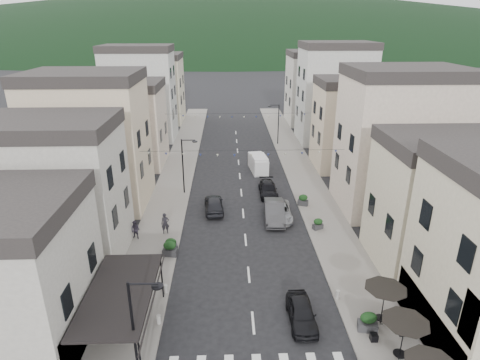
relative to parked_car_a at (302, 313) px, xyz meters
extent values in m
cube|color=slate|center=(-10.44, 26.00, -0.61)|extent=(4.00, 76.00, 0.12)
cube|color=slate|center=(4.56, 26.00, -0.61)|extent=(4.00, 76.00, 0.12)
ellipsoid|color=black|center=(-2.94, 294.00, -0.67)|extent=(640.00, 360.00, 70.00)
cube|color=black|center=(-10.44, -1.00, 2.53)|extent=(3.60, 7.50, 0.15)
cube|color=black|center=(-8.64, -1.00, 2.03)|extent=(0.34, 7.50, 0.99)
cylinder|color=black|center=(-8.74, 2.50, 0.93)|extent=(0.10, 0.10, 3.20)
cube|color=#A7A399|center=(-17.44, 8.00, 4.33)|extent=(10.00, 7.00, 10.00)
cube|color=#262323|center=(-17.44, 8.00, 9.83)|extent=(10.20, 7.14, 1.00)
cube|color=beige|center=(-17.44, 18.00, 5.33)|extent=(10.00, 8.00, 12.00)
cube|color=#262323|center=(-17.44, 18.00, 11.83)|extent=(10.20, 8.16, 1.00)
cube|color=#B5A593|center=(-17.44, 30.00, 4.08)|extent=(10.00, 8.00, 9.50)
cube|color=#262323|center=(-17.44, 30.00, 9.33)|extent=(10.20, 8.16, 1.00)
cube|color=#A9AAA4|center=(-17.44, 42.00, 5.83)|extent=(10.00, 7.00, 13.00)
cube|color=#262323|center=(-17.44, 42.00, 12.83)|extent=(10.20, 7.14, 1.00)
cube|color=#B9B093|center=(-17.44, 54.00, 4.83)|extent=(10.00, 9.00, 11.00)
cube|color=#262323|center=(-17.44, 54.00, 10.83)|extent=(10.20, 9.18, 1.00)
cube|color=#B9B093|center=(11.56, 6.00, 3.83)|extent=(10.00, 7.00, 9.00)
cube|color=#262323|center=(11.56, 6.00, 8.83)|extent=(10.20, 7.14, 1.00)
cube|color=#B5A593|center=(11.56, 16.00, 5.58)|extent=(10.00, 8.00, 12.50)
cube|color=#262323|center=(11.56, 16.00, 12.33)|extent=(10.20, 8.16, 1.00)
cube|color=beige|center=(11.56, 28.00, 4.33)|extent=(10.00, 7.00, 10.00)
cube|color=#262323|center=(11.56, 28.00, 9.83)|extent=(10.20, 7.14, 1.00)
cube|color=#A9AAA4|center=(11.56, 40.00, 6.08)|extent=(10.00, 8.00, 13.50)
cube|color=#262323|center=(11.56, 40.00, 13.33)|extent=(10.20, 8.16, 1.00)
cube|color=#A7A399|center=(11.56, 52.00, 5.08)|extent=(10.00, 9.00, 11.50)
cube|color=#262323|center=(11.56, 52.00, 11.33)|extent=(10.20, 9.18, 1.00)
cylinder|color=black|center=(4.76, -3.20, 0.60)|extent=(0.06, 0.06, 2.30)
cone|color=black|center=(4.76, -3.20, 1.70)|extent=(2.50, 2.50, 0.55)
cylinder|color=black|center=(4.76, -3.20, -0.18)|extent=(0.70, 0.70, 0.04)
cylinder|color=black|center=(4.76, -0.40, 0.60)|extent=(0.06, 0.06, 2.30)
cone|color=black|center=(4.76, -0.40, 1.70)|extent=(2.50, 2.50, 0.55)
cylinder|color=black|center=(4.76, -0.40, -0.18)|extent=(0.70, 0.70, 0.04)
cylinder|color=black|center=(-9.04, -4.00, 2.33)|extent=(0.14, 0.14, 6.00)
cylinder|color=black|center=(-8.34, -4.00, 5.23)|extent=(1.40, 0.10, 0.10)
cylinder|color=black|center=(-7.69, -4.00, 5.08)|extent=(0.56, 0.56, 0.08)
cylinder|color=black|center=(-9.04, 20.00, 2.33)|extent=(0.14, 0.14, 6.00)
cylinder|color=black|center=(-8.34, 20.00, 5.23)|extent=(1.40, 0.10, 0.10)
cylinder|color=black|center=(-7.69, 20.00, 5.08)|extent=(0.56, 0.56, 0.08)
cylinder|color=black|center=(3.16, 38.00, 2.33)|extent=(0.14, 0.14, 6.00)
cylinder|color=black|center=(2.46, 38.00, 5.23)|extent=(1.40, 0.10, 0.10)
cylinder|color=black|center=(1.81, 38.00, 5.08)|extent=(0.56, 0.56, 0.08)
cylinder|color=gray|center=(-8.64, 0.00, -0.25)|extent=(0.26, 0.26, 0.60)
cylinder|color=gray|center=(-8.64, 3.00, -0.25)|extent=(0.26, 0.26, 0.60)
cylinder|color=gray|center=(2.76, 2.00, -0.25)|extent=(0.26, 0.26, 0.60)
cylinder|color=black|center=(-2.94, 16.00, 5.33)|extent=(19.00, 0.02, 0.02)
cone|color=beige|center=(-11.65, 16.00, 5.15)|extent=(0.28, 0.28, 0.24)
cone|color=navy|center=(-10.07, 16.00, 5.06)|extent=(0.28, 0.28, 0.24)
cone|color=beige|center=(-8.48, 16.00, 4.98)|extent=(0.28, 0.28, 0.24)
cone|color=navy|center=(-6.90, 16.00, 4.91)|extent=(0.28, 0.28, 0.24)
cone|color=beige|center=(-5.32, 16.00, 4.87)|extent=(0.28, 0.28, 0.24)
cone|color=navy|center=(-3.73, 16.00, 4.85)|extent=(0.28, 0.28, 0.24)
cone|color=beige|center=(-2.15, 16.00, 4.85)|extent=(0.28, 0.28, 0.24)
cone|color=navy|center=(-0.57, 16.00, 4.87)|extent=(0.28, 0.28, 0.24)
cone|color=beige|center=(1.02, 16.00, 4.91)|extent=(0.28, 0.28, 0.24)
cone|color=navy|center=(2.60, 16.00, 4.98)|extent=(0.28, 0.28, 0.24)
cone|color=beige|center=(4.18, 16.00, 5.06)|extent=(0.28, 0.28, 0.24)
cone|color=navy|center=(5.77, 16.00, 5.15)|extent=(0.28, 0.28, 0.24)
cylinder|color=black|center=(-2.94, 32.00, 5.33)|extent=(19.00, 0.02, 0.02)
cone|color=beige|center=(-11.65, 32.00, 5.15)|extent=(0.28, 0.28, 0.24)
cone|color=navy|center=(-10.07, 32.00, 5.06)|extent=(0.28, 0.28, 0.24)
cone|color=beige|center=(-8.48, 32.00, 4.98)|extent=(0.28, 0.28, 0.24)
cone|color=navy|center=(-6.90, 32.00, 4.91)|extent=(0.28, 0.28, 0.24)
cone|color=beige|center=(-5.32, 32.00, 4.87)|extent=(0.28, 0.28, 0.24)
cone|color=navy|center=(-3.73, 32.00, 4.85)|extent=(0.28, 0.28, 0.24)
cone|color=beige|center=(-2.15, 32.00, 4.85)|extent=(0.28, 0.28, 0.24)
cone|color=navy|center=(-0.57, 32.00, 4.87)|extent=(0.28, 0.28, 0.24)
cone|color=beige|center=(1.02, 32.00, 4.91)|extent=(0.28, 0.28, 0.24)
cone|color=navy|center=(2.60, 32.00, 4.98)|extent=(0.28, 0.28, 0.24)
cone|color=beige|center=(4.18, 32.00, 5.06)|extent=(0.28, 0.28, 0.24)
cone|color=navy|center=(5.77, 32.00, 5.15)|extent=(0.28, 0.28, 0.24)
imported|color=black|center=(0.00, 0.00, 0.00)|extent=(1.61, 3.93, 1.34)
imported|color=#363638|center=(-0.12, 13.61, 0.16)|extent=(2.01, 5.13, 1.66)
imported|color=#92949A|center=(0.42, 13.98, -0.02)|extent=(2.34, 4.76, 1.30)
imported|color=black|center=(-0.14, 19.36, -0.03)|extent=(1.82, 4.44, 1.28)
imported|color=black|center=(-5.74, 15.59, 0.08)|extent=(2.11, 4.51, 1.49)
cube|color=silver|center=(-0.64, 26.75, 0.24)|extent=(2.29, 4.55, 1.81)
cube|color=silver|center=(-0.57, 26.21, 1.19)|extent=(2.05, 3.10, 0.45)
cylinder|color=black|center=(-1.14, 25.04, -0.35)|extent=(0.31, 0.66, 0.63)
cylinder|color=black|center=(0.30, 25.23, -0.35)|extent=(0.31, 0.66, 0.63)
cylinder|color=black|center=(-1.58, 28.27, -0.35)|extent=(0.31, 0.66, 0.63)
cylinder|color=black|center=(-0.14, 28.47, -0.35)|extent=(0.31, 0.66, 0.63)
imported|color=black|center=(-9.78, 11.18, 0.38)|extent=(0.75, 0.58, 1.86)
imported|color=#26212D|center=(-12.14, 10.31, 0.26)|extent=(0.94, 0.83, 1.62)
cube|color=#2F2F31|center=(-8.94, 8.26, -0.30)|extent=(1.13, 0.84, 0.50)
ellipsoid|color=black|center=(-8.94, 8.26, 0.25)|extent=(0.88, 0.56, 0.64)
cube|color=#29292C|center=(-8.94, 7.60, -0.27)|extent=(1.20, 0.79, 0.56)
ellipsoid|color=black|center=(-8.94, 7.60, 0.34)|extent=(0.98, 0.62, 0.71)
cube|color=#323235|center=(3.75, -0.98, -0.27)|extent=(1.23, 0.83, 0.56)
ellipsoid|color=black|center=(3.75, -0.98, 0.35)|extent=(0.99, 0.63, 0.72)
cube|color=#2E2E30|center=(3.49, 11.50, -0.32)|extent=(1.02, 0.82, 0.45)
ellipsoid|color=black|center=(3.49, 11.50, 0.17)|extent=(0.79, 0.50, 0.57)
cube|color=#2B2C2E|center=(3.06, 16.44, -0.30)|extent=(1.14, 0.87, 0.50)
ellipsoid|color=black|center=(3.06, 16.44, 0.26)|extent=(0.89, 0.56, 0.64)
camera|label=1|loc=(-4.39, -19.50, 16.46)|focal=30.00mm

